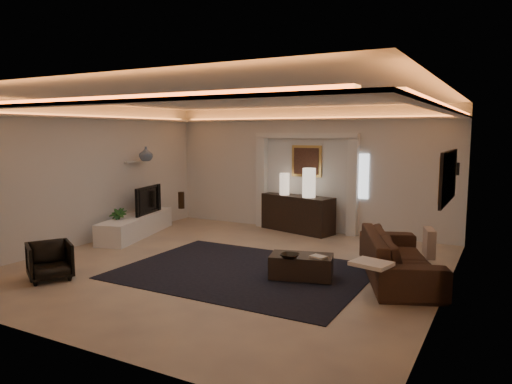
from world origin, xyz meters
The scene contains 33 objects.
floor centered at (0.00, 0.00, 0.00)m, with size 7.00×7.00×0.00m, color #D3B58E.
ceiling centered at (0.00, 0.00, 2.90)m, with size 7.00×7.00×0.00m, color white.
wall_back centered at (0.00, 3.50, 1.45)m, with size 7.00×7.00×0.00m, color silver.
wall_front centered at (0.00, -3.50, 1.45)m, with size 7.00×7.00×0.00m, color silver.
wall_left centered at (-3.50, 0.00, 1.45)m, with size 7.00×7.00×0.00m, color silver.
wall_right centered at (3.50, 0.00, 1.45)m, with size 7.00×7.00×0.00m, color silver.
cove_soffit centered at (0.00, 0.00, 2.62)m, with size 7.00×7.00×0.04m, color silver.
daylight_slit centered at (1.35, 3.48, 1.35)m, with size 0.25×0.03×1.00m, color white.
area_rug centered at (0.40, -0.20, 0.01)m, with size 4.00×3.00×0.01m, color black.
pilaster_left centered at (-1.15, 3.40, 1.10)m, with size 0.22×0.20×2.20m, color silver.
pilaster_right centered at (1.15, 3.40, 1.10)m, with size 0.22×0.20×2.20m, color silver.
alcove_header centered at (0.00, 3.40, 2.25)m, with size 2.52×0.20×0.12m, color silver.
painting_frame centered at (0.00, 3.47, 1.65)m, with size 0.74×0.04×0.74m, color tan.
painting_canvas centered at (0.00, 3.44, 1.65)m, with size 0.62×0.02×0.62m, color #4C2D1E.
art_panel_frame centered at (3.47, 0.30, 1.70)m, with size 0.04×1.64×0.74m, color black.
art_panel_gold centered at (3.44, 0.30, 1.70)m, with size 0.02×1.50×0.62m, color tan.
wall_sconce centered at (3.38, 2.20, 1.68)m, with size 0.12×0.12×0.22m, color black.
wall_niche centered at (-3.44, 1.40, 1.65)m, with size 0.10×0.55×0.04m, color silver.
console centered at (-0.12, 3.25, 0.40)m, with size 1.80×0.56×0.90m, color black.
lamp_left centered at (-0.46, 3.24, 1.09)m, with size 0.23×0.23×0.52m, color beige.
lamp_right centered at (0.21, 3.11, 1.09)m, with size 0.30×0.30×0.67m, color #FFEDCC.
media_ledge centered at (-3.15, 1.09, 0.23)m, with size 0.63×2.53×0.48m, color white.
tv centered at (-3.15, 1.37, 0.77)m, with size 0.15×1.11×0.64m, color black.
figurine centered at (-2.84, 2.36, 0.64)m, with size 0.15×0.15×0.41m, color black.
ginger_jar centered at (-3.15, 1.48, 1.83)m, with size 0.31×0.31×0.33m, color #42535E.
plant centered at (-3.15, 0.54, 0.35)m, with size 0.39×0.39×0.69m, color #20501D.
sofa centered at (2.75, 0.67, 0.36)m, with size 0.97×2.48×0.72m, color black.
throw_blanket centered at (2.65, -0.62, 0.55)m, with size 0.50×0.41×0.05m, color silver.
throw_pillow centered at (3.15, 1.04, 0.55)m, with size 0.14×0.46×0.46m, color tan.
coffee_table centered at (1.39, -0.08, 0.20)m, with size 0.98×0.53×0.36m, color black.
bowl centered at (1.31, -0.35, 0.45)m, with size 0.29×0.29×0.07m, color black.
magazine centered at (1.69, -0.10, 0.42)m, with size 0.24×0.17×0.03m, color beige.
armchair centered at (-2.11, -2.01, 0.30)m, with size 0.64×0.66×0.60m, color black.
Camera 1 is at (4.25, -6.87, 2.33)m, focal length 33.21 mm.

